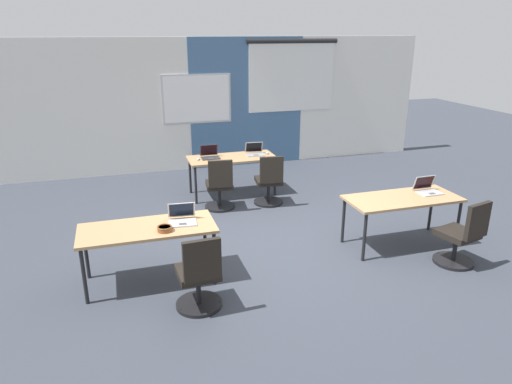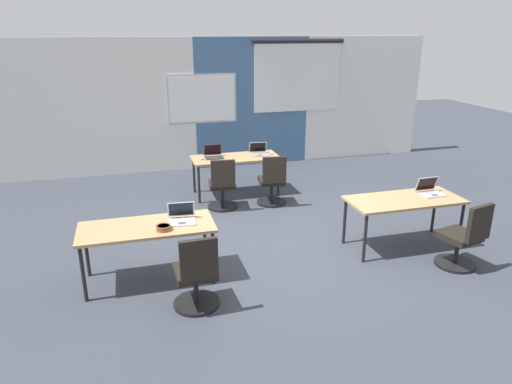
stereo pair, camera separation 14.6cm
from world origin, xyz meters
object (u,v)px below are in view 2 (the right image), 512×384
object	(u,v)px
desk_near_left	(147,231)
mouse_far_left	(202,159)
snack_bowl	(164,227)
chair_far_left	(223,188)
desk_near_right	(404,203)
chair_far_right	(272,184)
desk_far_center	(236,160)
laptop_near_right_end	(430,191)
chair_near_right_end	(463,241)
laptop_near_left_inner	(182,218)
chair_near_left_inner	(197,278)
laptop_far_left	(214,155)
mouse_far_right	(271,153)
laptop_far_right	(259,152)

from	to	relation	value
desk_near_left	mouse_far_left	xyz separation A→B (m)	(1.12, 2.79, 0.08)
desk_near_left	snack_bowl	bearing A→B (deg)	-43.54
chair_far_left	desk_near_left	bearing A→B (deg)	63.93
desk_near_right	chair_far_right	distance (m)	2.45
desk_far_center	mouse_far_left	bearing A→B (deg)	-178.93
laptop_near_right_end	chair_near_right_end	xyz separation A→B (m)	(-0.05, -0.85, -0.39)
chair_near_right_end	mouse_far_left	bearing A→B (deg)	-65.70
desk_far_center	desk_near_left	bearing A→B (deg)	-122.01
laptop_near_right_end	chair_far_left	distance (m)	3.32
desk_far_center	laptop_near_left_inner	xyz separation A→B (m)	(-1.33, -2.77, 0.11)
snack_bowl	chair_near_left_inner	bearing A→B (deg)	-65.43
laptop_near_left_inner	laptop_far_left	xyz separation A→B (m)	(0.93, 2.84, 0.00)
chair_far_left	mouse_far_right	xyz separation A→B (m)	(1.09, 0.72, 0.36)
chair_far_left	snack_bowl	bearing A→B (deg)	69.59
desk_near_right	chair_near_left_inner	world-z (taller)	chair_near_left_inner
desk_near_right	laptop_near_right_end	xyz separation A→B (m)	(0.45, 0.07, 0.11)
desk_far_center	laptop_near_left_inner	bearing A→B (deg)	-115.61
chair_far_right	snack_bowl	bearing A→B (deg)	54.88
desk_near_left	chair_near_left_inner	world-z (taller)	chair_near_left_inner
chair_near_right_end	desk_far_center	bearing A→B (deg)	-72.62
snack_bowl	desk_near_right	bearing A→B (deg)	3.07
mouse_far_right	chair_far_right	distance (m)	0.86
chair_near_left_inner	desk_far_center	bearing A→B (deg)	-112.58
chair_near_left_inner	chair_far_right	bearing A→B (deg)	-124.60
desk_far_center	desk_near_right	bearing A→B (deg)	-57.99
desk_near_right	snack_bowl	size ratio (longest dim) A/B	9.01
mouse_far_left	chair_far_left	world-z (taller)	chair_far_left
desk_near_right	laptop_far_left	xyz separation A→B (m)	(-2.14, 2.87, 0.11)
desk_far_center	laptop_near_right_end	size ratio (longest dim) A/B	4.71
chair_far_left	desk_far_center	bearing A→B (deg)	-113.05
desk_near_left	chair_near_left_inner	xyz separation A→B (m)	(0.47, -0.79, -0.28)
mouse_far_left	chair_far_right	xyz separation A→B (m)	(1.11, -0.71, -0.36)
desk_near_right	chair_near_right_end	distance (m)	0.92
laptop_far_left	snack_bowl	bearing A→B (deg)	-110.04
desk_near_left	chair_far_right	distance (m)	3.06
chair_far_left	snack_bowl	world-z (taller)	chair_far_left
desk_near_left	chair_far_left	size ratio (longest dim) A/B	1.74
desk_near_left	laptop_far_left	bearing A→B (deg)	64.70
laptop_far_left	chair_far_left	bearing A→B (deg)	-89.25
mouse_far_left	mouse_far_right	world-z (taller)	same
laptop_far_left	chair_far_right	size ratio (longest dim) A/B	0.36
mouse_far_left	mouse_far_right	distance (m)	1.32
mouse_far_right	chair_near_right_end	bearing A→B (deg)	-68.01
desk_near_left	desk_near_right	world-z (taller)	same
laptop_near_left_inner	chair_near_left_inner	bearing A→B (deg)	-81.64
laptop_near_left_inner	laptop_far_left	world-z (taller)	laptop_far_left
chair_far_left	laptop_far_right	size ratio (longest dim) A/B	2.53
desk_far_center	laptop_far_left	xyz separation A→B (m)	(-0.39, 0.07, 0.11)
laptop_far_left	mouse_far_right	distance (m)	1.09
laptop_near_right_end	chair_far_right	world-z (taller)	laptop_near_right_end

